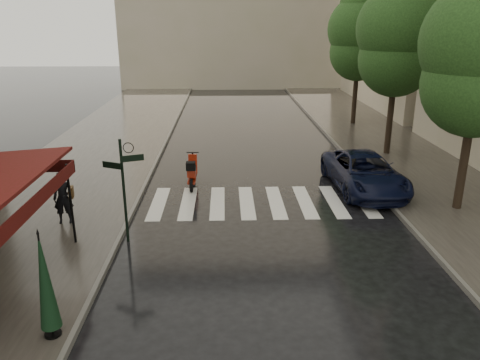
{
  "coord_description": "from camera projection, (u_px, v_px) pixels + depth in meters",
  "views": [
    {
      "loc": [
        1.7,
        -9.59,
        6.16
      ],
      "look_at": [
        2.15,
        4.39,
        1.4
      ],
      "focal_mm": 35.0,
      "sensor_mm": 36.0,
      "label": 1
    }
  ],
  "objects": [
    {
      "name": "tree_far",
      "position": [
        360.0,
        34.0,
        27.53
      ],
      "size": [
        3.8,
        3.8,
        8.16
      ],
      "color": "black",
      "rests_on": "sidewalk_far"
    },
    {
      "name": "parked_car",
      "position": [
        364.0,
        172.0,
        17.84
      ],
      "size": [
        2.59,
        5.11,
        1.39
      ],
      "primitive_type": "imported",
      "rotation": [
        0.0,
        0.0,
        0.06
      ],
      "color": "black",
      "rests_on": "ground"
    },
    {
      "name": "tree_mid",
      "position": [
        399.0,
        35.0,
        20.85
      ],
      "size": [
        3.8,
        3.8,
        8.34
      ],
      "color": "black",
      "rests_on": "sidewalk_far"
    },
    {
      "name": "crosswalk",
      "position": [
        261.0,
        202.0,
        16.78
      ],
      "size": [
        7.85,
        3.2,
        0.01
      ],
      "color": "silver",
      "rests_on": "ground"
    },
    {
      "name": "ground",
      "position": [
        155.0,
        297.0,
        11.01
      ],
      "size": [
        120.0,
        120.0,
        0.0
      ],
      "primitive_type": "plane",
      "color": "black",
      "rests_on": "ground"
    },
    {
      "name": "sidewalk_near",
      "position": [
        95.0,
        157.0,
        22.2
      ],
      "size": [
        6.0,
        60.0,
        0.12
      ],
      "primitive_type": "cube",
      "color": "#38332D",
      "rests_on": "ground"
    },
    {
      "name": "sidewalk_far",
      "position": [
        402.0,
        154.0,
        22.66
      ],
      "size": [
        5.5,
        60.0,
        0.12
      ],
      "primitive_type": "cube",
      "color": "#38332D",
      "rests_on": "ground"
    },
    {
      "name": "curb_far",
      "position": [
        344.0,
        154.0,
        22.57
      ],
      "size": [
        0.12,
        60.0,
        0.16
      ],
      "primitive_type": "cube",
      "color": "#595651",
      "rests_on": "ground"
    },
    {
      "name": "curb_near",
      "position": [
        159.0,
        156.0,
        22.29
      ],
      "size": [
        0.12,
        60.0,
        0.16
      ],
      "primitive_type": "cube",
      "color": "#595651",
      "rests_on": "ground"
    },
    {
      "name": "pedestrian_with_umbrella",
      "position": [
        60.0,
        174.0,
        14.28
      ],
      "size": [
        1.14,
        1.15,
        2.45
      ],
      "rotation": [
        0.0,
        0.0,
        0.17
      ],
      "color": "black",
      "rests_on": "sidewalk_near"
    },
    {
      "name": "scooter",
      "position": [
        192.0,
        173.0,
        18.19
      ],
      "size": [
        0.49,
        1.85,
        1.22
      ],
      "rotation": [
        0.0,
        0.0,
        0.0
      ],
      "color": "black",
      "rests_on": "ground"
    },
    {
      "name": "signpost",
      "position": [
        124.0,
        183.0,
        13.22
      ],
      "size": [
        1.17,
        0.29,
        3.1
      ],
      "color": "black",
      "rests_on": "ground"
    },
    {
      "name": "parasol_front",
      "position": [
        45.0,
        281.0,
        9.09
      ],
      "size": [
        0.41,
        0.41,
        2.31
      ],
      "color": "black",
      "rests_on": "sidewalk_near"
    }
  ]
}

